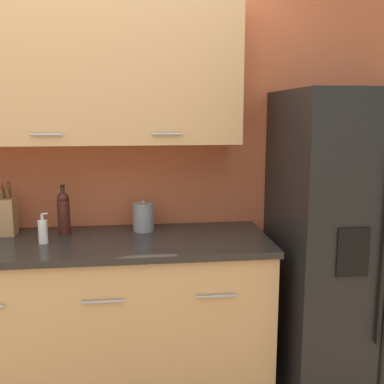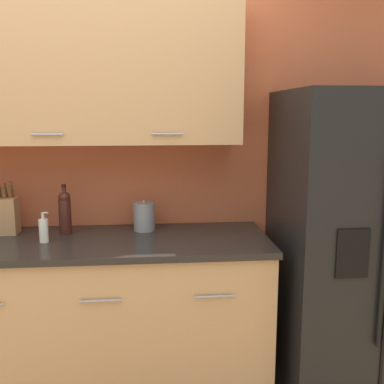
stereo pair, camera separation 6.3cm
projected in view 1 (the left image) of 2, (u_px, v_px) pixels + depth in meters
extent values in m
cube|color=#BC5B38|center=(67.00, 165.00, 2.66)|extent=(10.00, 0.05, 2.60)
cube|color=tan|center=(49.00, 70.00, 2.38)|extent=(2.04, 0.32, 0.79)
cylinder|color=#99999E|center=(47.00, 135.00, 2.27)|extent=(0.16, 0.01, 0.01)
cylinder|color=#99999E|center=(167.00, 134.00, 2.35)|extent=(0.16, 0.01, 0.01)
cube|color=tan|center=(57.00, 318.00, 2.46)|extent=(2.29, 0.62, 0.81)
cube|color=black|center=(53.00, 245.00, 2.38)|extent=(2.32, 0.64, 0.03)
cylinder|color=#99999E|center=(102.00, 302.00, 2.14)|extent=(0.20, 0.01, 0.01)
cylinder|color=#99999E|center=(216.00, 296.00, 2.20)|extent=(0.20, 0.01, 0.01)
cube|color=black|center=(353.00, 246.00, 2.54)|extent=(0.83, 0.73, 1.72)
cylinder|color=black|center=(384.00, 252.00, 2.14)|extent=(0.02, 0.02, 0.95)
cube|color=black|center=(353.00, 252.00, 2.14)|extent=(0.16, 0.01, 0.24)
cube|color=#A87A4C|center=(4.00, 217.00, 2.49)|extent=(0.12, 0.11, 0.21)
cylinder|color=brown|center=(3.00, 191.00, 2.48)|extent=(0.01, 0.03, 0.08)
cylinder|color=brown|center=(2.00, 194.00, 2.45)|extent=(0.02, 0.03, 0.06)
cylinder|color=brown|center=(9.00, 190.00, 2.49)|extent=(0.02, 0.04, 0.09)
cylinder|color=brown|center=(8.00, 193.00, 2.46)|extent=(0.02, 0.03, 0.07)
cylinder|color=#3D1914|center=(65.00, 217.00, 2.50)|extent=(0.07, 0.07, 0.20)
sphere|color=#3D1914|center=(64.00, 198.00, 2.48)|extent=(0.07, 0.07, 0.07)
cylinder|color=#3D1914|center=(63.00, 194.00, 2.48)|extent=(0.02, 0.02, 0.07)
cylinder|color=black|center=(63.00, 186.00, 2.47)|extent=(0.02, 0.02, 0.02)
cylinder|color=silver|center=(43.00, 232.00, 2.34)|extent=(0.05, 0.05, 0.12)
cylinder|color=#B2B2B5|center=(42.00, 217.00, 2.32)|extent=(0.02, 0.02, 0.04)
cylinder|color=#B2B2B5|center=(45.00, 214.00, 2.32)|extent=(0.03, 0.01, 0.01)
cylinder|color=gray|center=(144.00, 218.00, 2.59)|extent=(0.12, 0.12, 0.15)
cylinder|color=gray|center=(143.00, 204.00, 2.57)|extent=(0.13, 0.13, 0.01)
sphere|color=gray|center=(143.00, 202.00, 2.57)|extent=(0.02, 0.02, 0.02)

